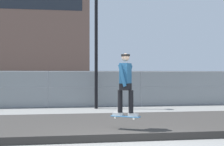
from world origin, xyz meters
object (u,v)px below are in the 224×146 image
Objects in this scene: skateboard at (125,117)px; skater at (125,81)px; street_lamp at (96,25)px; parked_car_near at (21,88)px.

skateboard is 0.47× the size of skater.
street_lamp is at bearing 91.89° from skateboard.
skater reaches higher than skateboard.
street_lamp is (-0.22, 6.56, 2.58)m from skater.
skateboard is 11.04m from parked_car_near.
street_lamp reaches higher than parked_car_near.
street_lamp is (-0.22, 6.56, 3.54)m from skateboard.
skateboard is at bearing -66.81° from parked_car_near.
skater reaches higher than parked_car_near.
skater is 0.26× the size of street_lamp.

